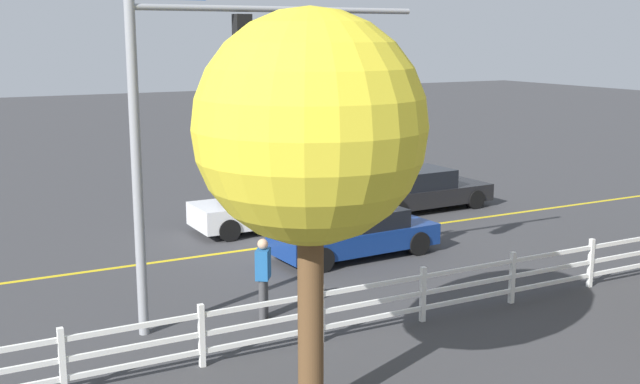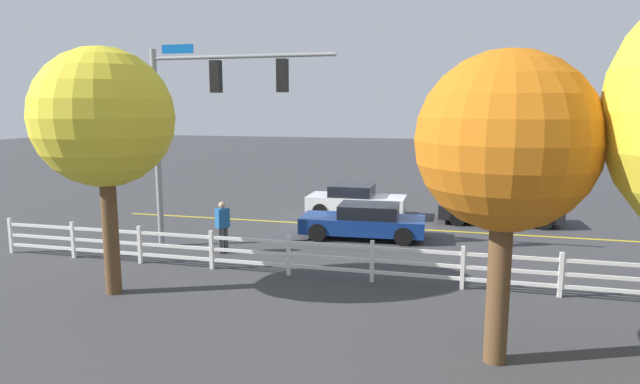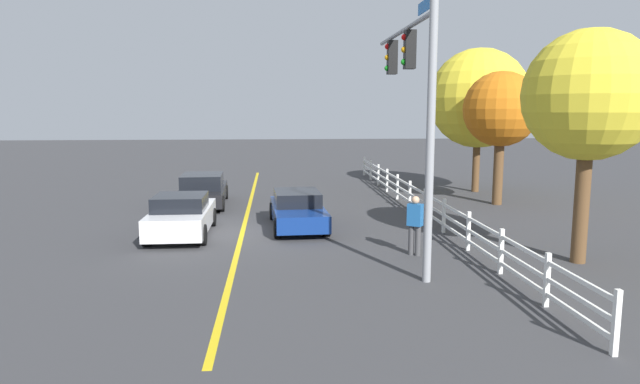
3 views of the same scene
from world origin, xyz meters
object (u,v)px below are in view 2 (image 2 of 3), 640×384
car_2 (356,201)px  tree_2 (506,143)px  car_0 (496,207)px  pedestrian (223,225)px  car_1 (364,221)px  tree_0 (103,119)px

car_2 → tree_2: tree_2 is taller
car_0 → tree_2: bearing=-95.6°
tree_2 → car_0: bearing=-93.4°
car_2 → pedestrian: bearing=-113.9°
car_2 → tree_2: size_ratio=0.73×
car_1 → tree_0: bearing=51.8°
pedestrian → tree_2: tree_2 is taller
car_0 → pedestrian: bearing=-144.0°
pedestrian → tree_2: 10.39m
pedestrian → tree_2: bearing=0.2°
tree_0 → tree_2: size_ratio=1.08×
car_1 → tree_2: 10.30m
car_0 → car_2: bearing=178.2°
car_1 → car_2: size_ratio=1.08×
tree_0 → tree_2: (-9.20, 1.50, -0.34)m
tree_2 → pedestrian: bearing=-35.2°
car_0 → pedestrian: size_ratio=2.85×
car_1 → tree_0: 9.75m
car_1 → tree_2: tree_2 is taller
pedestrian → tree_2: size_ratio=0.30×
car_2 → car_1: bearing=-74.9°
car_2 → tree_0: bearing=-110.6°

